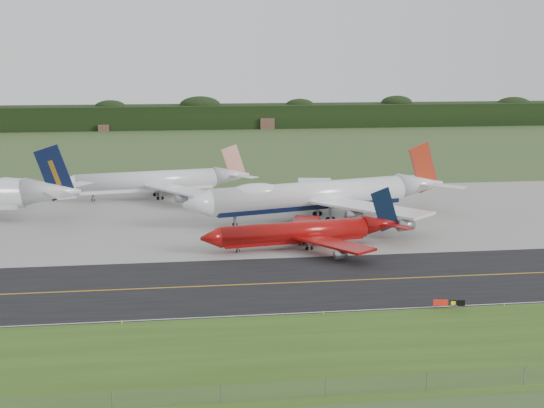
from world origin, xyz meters
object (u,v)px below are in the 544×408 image
at_px(taxiway_sign, 449,303).
at_px(jet_ba_747, 319,195).
at_px(jet_red_737, 305,232).
at_px(jet_star_tail, 157,181).

bearing_deg(taxiway_sign, jet_ba_747, 96.29).
relative_size(jet_red_737, jet_star_tail, 0.81).
xyz_separation_m(jet_ba_747, jet_star_tail, (-38.21, 32.25, -1.22)).
relative_size(jet_ba_747, jet_red_737, 1.58).
bearing_deg(jet_red_737, taxiway_sign, -69.51).
bearing_deg(taxiway_sign, jet_star_tail, 114.78).
height_order(jet_ba_747, jet_red_737, jet_ba_747).
bearing_deg(jet_star_tail, jet_red_737, -62.39).
xyz_separation_m(jet_star_tail, taxiway_sign, (45.53, -98.62, -3.50)).
height_order(jet_ba_747, taxiway_sign, jet_ba_747).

